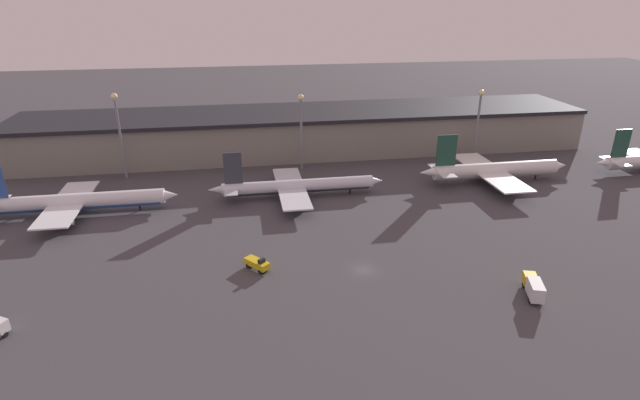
{
  "coord_description": "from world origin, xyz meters",
  "views": [
    {
      "loc": [
        -22.17,
        -80.86,
        49.19
      ],
      "look_at": [
        -4.83,
        21.94,
        6.0
      ],
      "focal_mm": 28.0,
      "sensor_mm": 36.0,
      "label": 1
    }
  ],
  "objects_px": {
    "airplane_2": "(296,186)",
    "service_vehicle_2": "(534,287)",
    "airplane_1": "(74,202)",
    "airplane_3": "(494,170)",
    "service_vehicle_3": "(257,264)"
  },
  "relations": [
    {
      "from": "airplane_2",
      "to": "service_vehicle_2",
      "type": "xyz_separation_m",
      "value": [
        35.16,
        -53.09,
        -1.05
      ]
    },
    {
      "from": "airplane_1",
      "to": "airplane_3",
      "type": "xyz_separation_m",
      "value": [
        109.6,
        4.04,
        0.29
      ]
    },
    {
      "from": "airplane_2",
      "to": "service_vehicle_3",
      "type": "distance_m",
      "value": 37.78
    },
    {
      "from": "airplane_1",
      "to": "airplane_2",
      "type": "bearing_deg",
      "value": 2.34
    },
    {
      "from": "airplane_2",
      "to": "service_vehicle_3",
      "type": "xyz_separation_m",
      "value": [
        -12.0,
        -35.79,
        -1.64
      ]
    },
    {
      "from": "service_vehicle_2",
      "to": "airplane_3",
      "type": "bearing_deg",
      "value": -2.06
    },
    {
      "from": "airplane_3",
      "to": "service_vehicle_2",
      "type": "bearing_deg",
      "value": -110.91
    },
    {
      "from": "airplane_1",
      "to": "airplane_2",
      "type": "height_order",
      "value": "airplane_1"
    },
    {
      "from": "airplane_2",
      "to": "service_vehicle_3",
      "type": "bearing_deg",
      "value": -108.72
    },
    {
      "from": "service_vehicle_3",
      "to": "airplane_2",
      "type": "bearing_deg",
      "value": 121.75
    },
    {
      "from": "airplane_2",
      "to": "service_vehicle_2",
      "type": "bearing_deg",
      "value": -56.67
    },
    {
      "from": "airplane_1",
      "to": "service_vehicle_2",
      "type": "distance_m",
      "value": 102.35
    },
    {
      "from": "airplane_3",
      "to": "service_vehicle_2",
      "type": "distance_m",
      "value": 58.57
    },
    {
      "from": "service_vehicle_2",
      "to": "service_vehicle_3",
      "type": "xyz_separation_m",
      "value": [
        -47.16,
        17.31,
        -0.6
      ]
    },
    {
      "from": "airplane_2",
      "to": "service_vehicle_2",
      "type": "relative_size",
      "value": 5.73
    }
  ]
}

